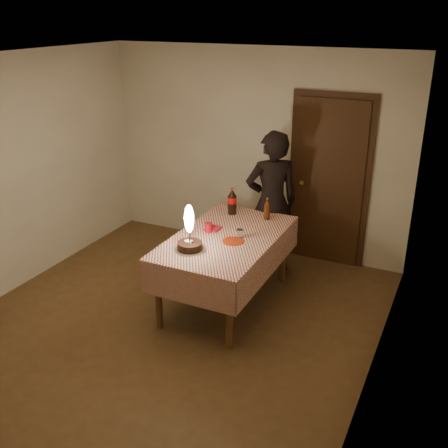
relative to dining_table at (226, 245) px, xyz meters
The scene contains 11 objects.
ground 1.05m from the dining_table, 114.92° to the right, with size 4.00×4.50×0.01m, color brown.
room_shell 1.20m from the dining_table, 115.00° to the right, with size 4.04×4.54×2.62m.
dining_table is the anchor object (origin of this frame).
birthday_cake 0.54m from the dining_table, 111.89° to the right, with size 0.31×0.31×0.48m.
red_plate 0.19m from the dining_table, 36.35° to the right, with size 0.22×0.22×0.01m, color #AF280C.
red_cup 0.27m from the dining_table, behind, with size 0.08×0.08×0.10m, color #AC0B18.
clear_cup 0.21m from the dining_table, 13.68° to the left, with size 0.07×0.07×0.09m, color white.
napkin_stack 0.26m from the dining_table, 153.64° to the left, with size 0.15×0.15×0.02m, color red.
cola_bottle 0.70m from the dining_table, 109.38° to the left, with size 0.10×0.10×0.32m.
amber_bottle_right 0.70m from the dining_table, 71.87° to the left, with size 0.06×0.06×0.25m.
photographer 0.99m from the dining_table, 82.02° to the left, with size 0.76×0.71×1.74m.
Camera 1 is at (2.49, -3.81, 3.01)m, focal length 42.00 mm.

